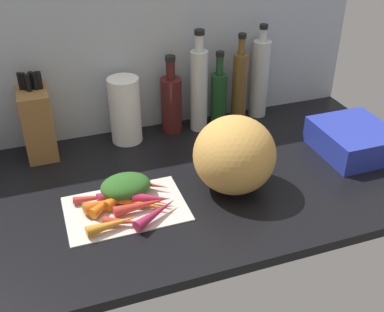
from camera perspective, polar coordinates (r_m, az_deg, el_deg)
ground_plane at (r=145.67cm, az=-3.94°, el=-3.82°), size 170.00×80.00×3.00cm
wall_back at (r=164.88cm, az=-8.13°, el=12.69°), size 170.00×3.00×60.00cm
cutting_board at (r=135.46cm, az=-7.97°, el=-6.23°), size 33.60×22.28×0.80cm
carrot_0 at (r=136.89cm, az=-8.82°, el=-4.81°), size 10.31×9.79×3.15cm
carrot_1 at (r=141.22cm, az=-5.40°, el=-3.42°), size 12.52×9.43×2.50cm
carrot_2 at (r=128.31cm, az=-8.07°, el=-7.82°), size 11.58×6.89×2.41cm
carrot_3 at (r=127.59cm, az=-9.40°, el=-8.05°), size 14.94×4.87×3.03cm
carrot_4 at (r=129.73cm, az=-4.33°, el=-6.83°), size 14.52×10.59×3.15cm
carrot_5 at (r=135.39cm, az=-10.05°, el=-5.42°), size 12.21×10.90×3.13cm
carrot_6 at (r=134.61cm, az=-4.87°, el=-5.10°), size 11.26×7.28×3.59cm
carrot_7 at (r=133.64cm, az=-5.56°, el=-5.84°), size 14.99×10.96×2.15cm
carrot_8 at (r=138.32cm, az=-11.06°, el=-4.89°), size 14.96×3.73×2.14cm
carrot_9 at (r=137.99cm, az=-8.99°, el=-4.49°), size 11.81×4.60×3.15cm
carrot_10 at (r=134.59cm, az=-10.83°, el=-5.66°), size 10.70×5.51×3.51cm
carrot_11 at (r=132.83cm, az=-6.01°, el=-5.88°), size 16.35×4.22×3.11cm
carrot_12 at (r=135.75cm, az=-5.75°, el=-5.11°), size 15.09×13.18×2.41cm
carrot_greens_pile at (r=138.09cm, az=-7.98°, el=-3.59°), size 14.57×11.21×6.17cm
winter_squash at (r=137.07cm, az=5.12°, el=0.13°), size 24.11×23.75×22.95cm
knife_block at (r=161.59cm, az=-18.08°, el=3.94°), size 9.45×15.31×28.41cm
paper_towel_roll at (r=163.21cm, az=-8.05°, el=5.46°), size 10.57×10.57×23.10cm
bottle_0 at (r=168.38cm, az=-2.51°, el=6.41°), size 7.57×7.57×28.19cm
bottle_1 at (r=167.70cm, az=0.84°, el=8.11°), size 6.19×6.19×36.60cm
bottle_2 at (r=172.04cm, az=3.22°, el=7.02°), size 5.82×5.82×28.29cm
bottle_3 at (r=174.51cm, az=5.73°, el=8.34°), size 5.53×5.53×33.53cm
bottle_4 at (r=180.09cm, az=8.14°, el=9.29°), size 6.57×6.57×35.06cm
dish_rack at (r=167.01cm, az=18.82°, el=1.89°), size 22.94×25.06×9.13cm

